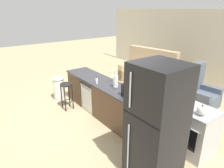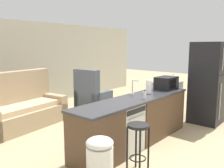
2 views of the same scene
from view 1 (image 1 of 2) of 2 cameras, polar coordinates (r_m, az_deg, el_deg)
The scene contains 15 objects.
ground_plane at distance 5.49m, azimuth -3.18°, elevation -7.83°, with size 24.00×24.00×0.00m, color tan.
wall_back at distance 7.90m, azimuth 24.60°, elevation 9.32°, with size 10.00×0.06×2.60m.
kitchen_counter at distance 5.12m, azimuth -1.78°, elevation -4.76°, with size 2.94×0.66×0.90m.
dishwasher at distance 5.49m, azimuth -4.72°, elevation -2.96°, with size 0.58×0.61×0.84m.
stove_range at distance 4.21m, azimuth 22.04°, elevation -12.11°, with size 0.76×0.68×0.90m.
refrigerator at distance 3.15m, azimuth 12.42°, elevation -11.52°, with size 0.72×0.73×1.95m.
microwave at distance 4.11m, azimuth 6.72°, elevation -2.12°, with size 0.50×0.37×0.28m.
sink_faucet at distance 4.93m, azimuth 0.55°, elevation 1.92°, with size 0.07×0.18×0.30m.
paper_towel_roll at distance 4.61m, azimuth 1.06°, elevation 0.62°, with size 0.14×0.14×0.28m.
soap_bottle at distance 4.88m, azimuth -4.40°, elevation 0.92°, with size 0.06×0.06×0.18m.
kettle at distance 3.79m, azimuth 24.26°, elevation -6.96°, with size 0.21×0.17×0.19m.
bar_stool at distance 5.54m, azimuth -12.86°, elevation -1.91°, with size 0.32×0.32×0.74m.
trash_bin at distance 6.25m, azimuth -14.87°, elevation -0.99°, with size 0.35×0.35×0.74m.
couch at distance 7.47m, azimuth 10.24°, elevation 3.12°, with size 2.11×1.17×1.27m.
armchair at distance 6.17m, azimuth 23.41°, elevation -2.65°, with size 0.85×0.90×1.20m.
Camera 1 is at (4.03, -2.63, 2.64)m, focal length 32.00 mm.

